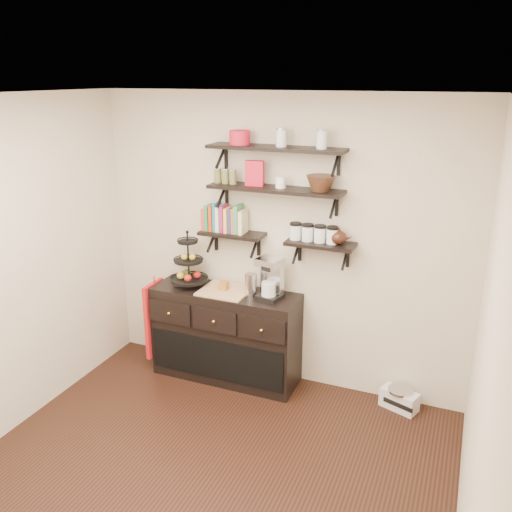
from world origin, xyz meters
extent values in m
plane|color=black|center=(0.00, 0.00, 0.00)|extent=(3.50, 3.50, 0.00)
cube|color=white|center=(0.00, 0.00, 2.70)|extent=(3.50, 3.50, 0.02)
cube|color=beige|center=(0.00, 1.75, 1.35)|extent=(3.50, 0.02, 2.70)
cube|color=beige|center=(1.75, 0.00, 1.35)|extent=(0.02, 3.50, 2.70)
cube|color=black|center=(0.00, 1.61, 2.23)|extent=(1.20, 0.27, 0.03)
cube|color=black|center=(-0.52, 1.74, 2.12)|extent=(0.02, 0.03, 0.20)
cube|color=black|center=(0.52, 1.74, 2.12)|extent=(0.02, 0.03, 0.20)
cube|color=black|center=(0.00, 1.61, 1.89)|extent=(1.20, 0.27, 0.03)
cube|color=black|center=(-0.52, 1.74, 1.77)|extent=(0.02, 0.03, 0.20)
cube|color=black|center=(0.52, 1.74, 1.77)|extent=(0.02, 0.03, 0.20)
cube|color=black|center=(-0.42, 1.62, 1.44)|extent=(0.60, 0.25, 0.03)
cube|color=black|center=(-0.64, 1.74, 1.32)|extent=(0.02, 0.03, 0.20)
cube|color=black|center=(-0.20, 1.74, 1.32)|extent=(0.03, 0.03, 0.20)
cube|color=black|center=(0.42, 1.62, 1.44)|extent=(0.60, 0.25, 0.03)
cube|color=black|center=(0.20, 1.74, 1.32)|extent=(0.03, 0.03, 0.20)
cube|color=black|center=(0.64, 1.74, 1.32)|extent=(0.02, 0.03, 0.20)
cube|color=red|center=(-0.68, 1.63, 1.55)|extent=(0.02, 0.15, 0.20)
cube|color=#257743|center=(-0.65, 1.63, 1.57)|extent=(0.03, 0.15, 0.24)
cube|color=#B8390B|center=(-0.61, 1.63, 1.55)|extent=(0.04, 0.15, 0.21)
cube|color=#1A6B95|center=(-0.57, 1.63, 1.57)|extent=(0.03, 0.15, 0.25)
cube|color=beige|center=(-0.54, 1.63, 1.56)|extent=(0.03, 0.15, 0.22)
cube|color=#8C2155|center=(-0.50, 1.63, 1.58)|extent=(0.04, 0.15, 0.26)
cube|color=gold|center=(-0.46, 1.63, 1.56)|extent=(0.03, 0.15, 0.23)
cube|color=navy|center=(-0.42, 1.63, 1.55)|extent=(0.03, 0.15, 0.20)
cube|color=#9F5433|center=(-0.38, 1.63, 1.57)|extent=(0.04, 0.15, 0.24)
cube|color=#408850|center=(-0.34, 1.63, 1.55)|extent=(0.03, 0.15, 0.21)
cube|color=beige|center=(-0.31, 1.63, 1.57)|extent=(0.03, 0.15, 0.25)
cylinder|color=silver|center=(0.19, 1.63, 1.51)|extent=(0.10, 0.10, 0.13)
cylinder|color=silver|center=(0.30, 1.63, 1.51)|extent=(0.10, 0.10, 0.13)
cylinder|color=silver|center=(0.41, 1.63, 1.51)|extent=(0.10, 0.10, 0.13)
cylinder|color=silver|center=(0.52, 1.63, 1.51)|extent=(0.10, 0.10, 0.13)
cube|color=black|center=(-0.45, 1.51, 0.45)|extent=(1.40, 0.45, 0.90)
cube|color=tan|center=(-0.45, 1.51, 0.91)|extent=(0.45, 0.41, 0.02)
sphere|color=gold|center=(-0.92, 1.26, 0.70)|extent=(0.04, 0.04, 0.04)
sphere|color=gold|center=(-0.45, 1.26, 0.70)|extent=(0.04, 0.04, 0.04)
sphere|color=gold|center=(0.02, 1.26, 0.70)|extent=(0.04, 0.04, 0.04)
cylinder|color=black|center=(-0.83, 1.51, 1.16)|extent=(0.02, 0.02, 0.52)
cylinder|color=black|center=(-0.83, 1.51, 0.96)|extent=(0.36, 0.36, 0.01)
cylinder|color=black|center=(-0.83, 1.51, 1.15)|extent=(0.27, 0.27, 0.02)
cylinder|color=black|center=(-0.83, 1.51, 1.34)|extent=(0.19, 0.19, 0.02)
sphere|color=#B21914|center=(-0.77, 1.56, 1.00)|extent=(0.07, 0.07, 0.07)
sphere|color=gold|center=(-0.87, 1.51, 1.19)|extent=(0.06, 0.06, 0.06)
cube|color=#955A22|center=(-0.46, 1.51, 0.96)|extent=(0.08, 0.08, 0.08)
cube|color=black|center=(-0.01, 1.51, 0.92)|extent=(0.24, 0.23, 0.04)
cube|color=silver|center=(-0.01, 1.58, 1.08)|extent=(0.22, 0.12, 0.32)
cube|color=silver|center=(-0.01, 1.51, 1.25)|extent=(0.24, 0.23, 0.07)
cylinder|color=silver|center=(-0.01, 1.50, 1.00)|extent=(0.16, 0.16, 0.12)
cylinder|color=silver|center=(-0.18, 1.49, 1.01)|extent=(0.11, 0.11, 0.22)
cube|color=#A41112|center=(-1.18, 1.41, 0.54)|extent=(0.04, 0.32, 0.75)
cube|color=silver|center=(1.20, 1.61, 0.09)|extent=(0.36, 0.26, 0.17)
cylinder|color=silver|center=(1.20, 1.61, 0.18)|extent=(0.28, 0.28, 0.02)
cube|color=black|center=(1.20, 1.52, 0.09)|extent=(0.27, 0.11, 0.04)
cube|color=red|center=(-0.19, 1.61, 2.01)|extent=(0.17, 0.08, 0.22)
cylinder|color=white|center=(0.05, 1.61, 1.95)|extent=(0.09, 0.09, 0.10)
cylinder|color=red|center=(-0.33, 1.61, 2.31)|extent=(0.18, 0.18, 0.12)
camera|label=1|loc=(1.60, -2.71, 2.82)|focal=38.00mm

